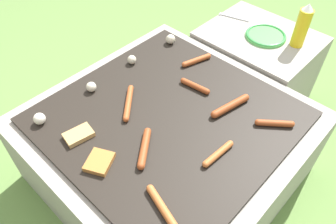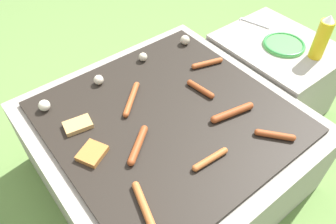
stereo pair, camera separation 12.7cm
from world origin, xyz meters
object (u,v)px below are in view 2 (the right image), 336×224
Objects in this scene: sausage_front_center at (138,145)px; plate_colorful at (284,44)px; condiment_bottle at (322,38)px; fork_utensil at (252,23)px.

plate_colorful is (0.92, 0.07, -0.01)m from sausage_front_center.
condiment_bottle reaches higher than plate_colorful.
plate_colorful is at bearing -98.88° from fork_utensil.
condiment_bottle is (0.97, -0.07, 0.09)m from sausage_front_center.
condiment_bottle is (0.04, -0.15, 0.10)m from plate_colorful.
fork_utensil is at bearing 91.21° from condiment_bottle.
plate_colorful is 1.22× the size of fork_utensil.
condiment_bottle reaches higher than sausage_front_center.
fork_utensil is at bearing 81.12° from plate_colorful.
sausage_front_center is at bearing -162.25° from fork_utensil.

